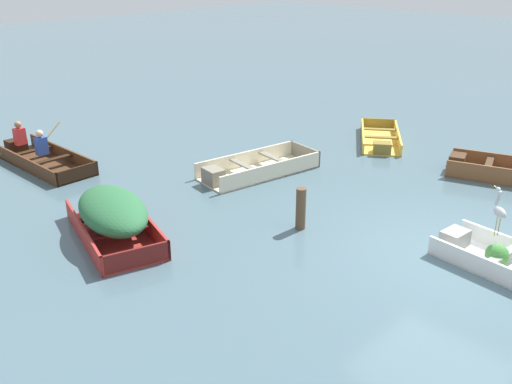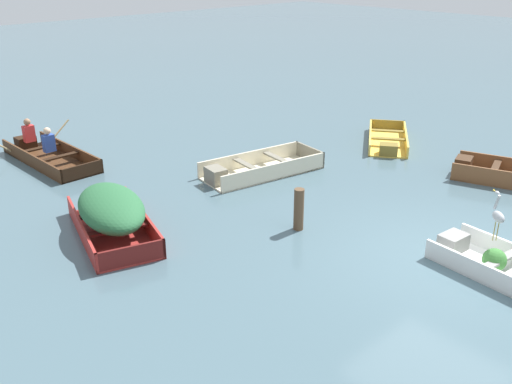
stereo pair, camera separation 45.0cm
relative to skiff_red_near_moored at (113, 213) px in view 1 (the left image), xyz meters
name	(u,v)px [view 1 (the left image)]	position (x,y,z in m)	size (l,w,h in m)	color
ground_plane	(448,255)	(3.73, -4.83, -0.48)	(80.00, 80.00, 0.00)	#47606B
skiff_red_near_moored	(113,213)	(0.00, 0.00, 0.00)	(1.94, 2.93, 0.86)	#AD2D28
skiff_cream_mid_moored	(254,169)	(4.15, 0.41, -0.34)	(3.10, 1.58, 0.40)	beige
skiff_yellow_far_moored	(380,139)	(8.39, -0.38, -0.37)	(2.68, 2.32, 0.32)	#E5BC47
skiff_wooden_brown_outer_moored	(499,171)	(8.09, -3.87, -0.33)	(1.84, 2.78, 0.42)	brown
rowboat_dark_varnish_with_crew	(39,156)	(0.92, 4.88, -0.30)	(2.34, 3.31, 0.91)	#4C2D19
heron_on_dinghy	(500,211)	(4.19, -5.41, 0.42)	(0.34, 0.41, 0.84)	olive
mooring_post	(301,209)	(2.72, -2.27, -0.06)	(0.19, 0.19, 0.84)	brown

